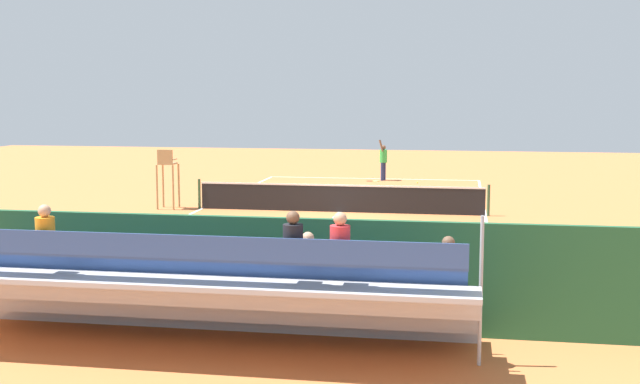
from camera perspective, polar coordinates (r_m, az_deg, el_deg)
ground_plane at (r=28.66m, az=1.37°, el=-1.40°), size 60.00×60.00×0.00m
court_line_markings at (r=28.70m, az=1.38°, el=-1.39°), size 10.10×22.20×0.01m
tennis_net at (r=28.59m, az=1.37°, el=-0.41°), size 10.30×0.10×1.07m
backdrop_wall at (r=15.00m, az=-6.56°, el=-5.44°), size 18.00×0.16×2.00m
bleacher_stand at (r=13.68m, az=-7.60°, el=-6.91°), size 9.06×2.40×2.48m
umpire_chair at (r=29.80m, az=-10.58°, el=1.35°), size 0.67×0.67×2.14m
courtside_bench at (r=15.27m, az=5.09°, el=-6.90°), size 1.80×0.40×0.93m
equipment_bag at (r=15.46m, az=-1.11°, el=-8.15°), size 0.90×0.36×0.36m
tennis_player at (r=38.65m, az=4.42°, el=2.31°), size 0.47×0.55×1.93m
tennis_racket at (r=38.29m, az=3.84°, el=0.76°), size 0.57×0.32×0.03m
tennis_ball_near at (r=37.71m, az=6.78°, el=0.66°), size 0.07×0.07×0.07m
tennis_ball_far at (r=35.42m, az=4.66°, el=0.27°), size 0.07×0.07×0.07m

